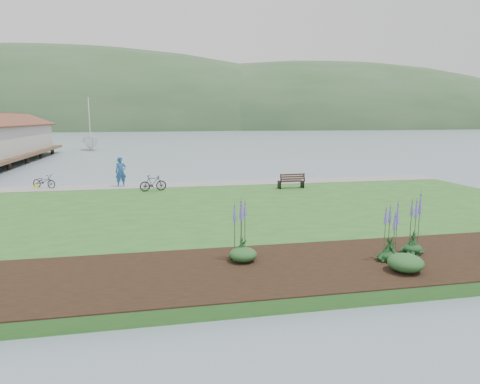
{
  "coord_description": "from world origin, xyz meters",
  "views": [
    {
      "loc": [
        -3.08,
        -21.45,
        4.78
      ],
      "look_at": [
        0.89,
        -1.75,
        1.3
      ],
      "focal_mm": 32.0,
      "sensor_mm": 36.0,
      "label": 1
    }
  ],
  "objects_px": {
    "park_bench": "(292,181)",
    "person": "(121,169)",
    "sailboat": "(91,150)",
    "bicycle_a": "(44,181)"
  },
  "relations": [
    {
      "from": "person",
      "to": "bicycle_a",
      "type": "distance_m",
      "value": 4.82
    },
    {
      "from": "sailboat",
      "to": "park_bench",
      "type": "bearing_deg",
      "value": -81.58
    },
    {
      "from": "person",
      "to": "bicycle_a",
      "type": "bearing_deg",
      "value": 158.15
    },
    {
      "from": "park_bench",
      "to": "person",
      "type": "bearing_deg",
      "value": 163.24
    },
    {
      "from": "park_bench",
      "to": "person",
      "type": "relative_size",
      "value": 0.72
    },
    {
      "from": "bicycle_a",
      "to": "sailboat",
      "type": "distance_m",
      "value": 39.78
    },
    {
      "from": "sailboat",
      "to": "person",
      "type": "bearing_deg",
      "value": -93.94
    },
    {
      "from": "park_bench",
      "to": "bicycle_a",
      "type": "xyz_separation_m",
      "value": [
        -15.34,
        3.16,
        -0.06
      ]
    },
    {
      "from": "bicycle_a",
      "to": "sailboat",
      "type": "xyz_separation_m",
      "value": [
        -2.47,
        39.69,
        -0.84
      ]
    },
    {
      "from": "park_bench",
      "to": "sailboat",
      "type": "height_order",
      "value": "sailboat"
    }
  ]
}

